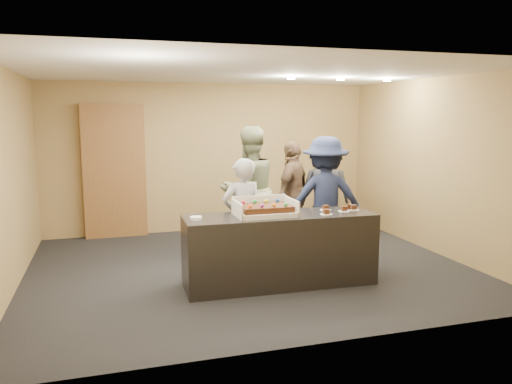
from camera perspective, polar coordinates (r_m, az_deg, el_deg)
room at (r=6.86m, az=-0.86°, el=2.27°), size 6.04×6.00×2.70m
serving_counter at (r=6.33m, az=2.73°, el=-6.59°), size 2.42×0.76×0.90m
storage_cabinet at (r=9.02m, az=-15.87°, el=2.30°), size 1.06×0.15×2.33m
cake_box at (r=6.18m, az=0.96°, el=-2.22°), size 0.73×0.50×0.22m
sheet_cake at (r=6.15m, az=1.04°, el=-1.81°), size 0.62×0.43×0.12m
plate_stack at (r=5.97m, az=-6.88°, el=-2.98°), size 0.15×0.15×0.04m
slice_a at (r=6.28m, az=8.04°, el=-2.36°), size 0.15×0.15×0.07m
slice_b at (r=6.56m, az=7.96°, el=-1.88°), size 0.15×0.15×0.07m
slice_c at (r=6.52m, az=10.02°, el=-2.00°), size 0.15×0.15×0.07m
slice_d at (r=6.69m, az=10.60°, el=-1.74°), size 0.15×0.15×0.07m
slice_e at (r=6.64m, az=11.08°, el=-1.83°), size 0.15×0.15×0.07m
person_server_grey at (r=6.63m, az=-1.59°, el=-2.90°), size 0.63×0.47×1.57m
person_sage_man at (r=7.72m, az=-0.81°, el=0.22°), size 1.11×0.96×1.96m
person_navy_man at (r=7.36m, az=7.89°, el=-0.81°), size 1.31×0.94×1.83m
person_brown_extra at (r=8.19m, az=4.23°, el=-0.15°), size 1.01×1.01×1.72m
person_dark_suit at (r=8.45m, az=7.93°, el=0.01°), size 0.98×0.82×1.70m
ceiling_spotlights at (r=7.88m, az=9.63°, el=12.61°), size 1.72×0.12×0.03m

